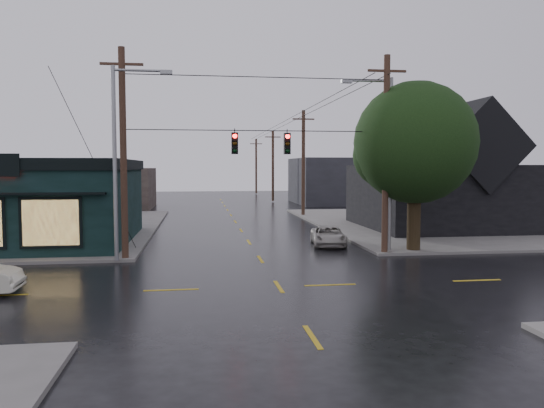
{
  "coord_description": "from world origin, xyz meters",
  "views": [
    {
      "loc": [
        -2.96,
        -19.52,
        4.51
      ],
      "look_at": [
        0.37,
        4.54,
        2.82
      ],
      "focal_mm": 35.0,
      "sensor_mm": 36.0,
      "label": 1
    }
  ],
  "objects": [
    {
      "name": "ground_plane",
      "position": [
        0.0,
        0.0,
        0.0
      ],
      "size": [
        160.0,
        160.0,
        0.0
      ],
      "primitive_type": "plane",
      "color": "black"
    },
    {
      "name": "sidewalk_ne",
      "position": [
        20.0,
        20.0,
        0.07
      ],
      "size": [
        28.0,
        28.0,
        0.15
      ],
      "primitive_type": "cube",
      "color": "#62605C",
      "rests_on": "ground"
    },
    {
      "name": "ne_building",
      "position": [
        15.0,
        17.0,
        4.47
      ],
      "size": [
        12.6,
        11.6,
        8.75
      ],
      "color": "black",
      "rests_on": "ground"
    },
    {
      "name": "corner_tree",
      "position": [
        8.29,
        7.03,
        5.76
      ],
      "size": [
        6.4,
        6.4,
        8.83
      ],
      "color": "black",
      "rests_on": "ground"
    },
    {
      "name": "utility_pole_nw",
      "position": [
        -6.5,
        6.5,
        0.0
      ],
      "size": [
        2.0,
        0.32,
        10.15
      ],
      "primitive_type": null,
      "color": "#331F16",
      "rests_on": "ground"
    },
    {
      "name": "utility_pole_ne",
      "position": [
        6.5,
        6.5,
        0.0
      ],
      "size": [
        2.0,
        0.32,
        10.15
      ],
      "primitive_type": null,
      "color": "#331F16",
      "rests_on": "ground"
    },
    {
      "name": "utility_pole_far_a",
      "position": [
        6.5,
        28.0,
        0.0
      ],
      "size": [
        2.0,
        0.32,
        9.65
      ],
      "primitive_type": null,
      "color": "#331F16",
      "rests_on": "ground"
    },
    {
      "name": "utility_pole_far_b",
      "position": [
        6.5,
        48.0,
        0.0
      ],
      "size": [
        2.0,
        0.32,
        9.15
      ],
      "primitive_type": null,
      "color": "#331F16",
      "rests_on": "ground"
    },
    {
      "name": "utility_pole_far_c",
      "position": [
        6.5,
        68.0,
        0.0
      ],
      "size": [
        2.0,
        0.32,
        9.15
      ],
      "primitive_type": null,
      "color": "#331F16",
      "rests_on": "ground"
    },
    {
      "name": "span_signal_assembly",
      "position": [
        0.1,
        6.5,
        5.7
      ],
      "size": [
        13.0,
        0.48,
        1.23
      ],
      "color": "black",
      "rests_on": "ground"
    },
    {
      "name": "streetlight_nw",
      "position": [
        -6.8,
        5.8,
        0.0
      ],
      "size": [
        5.4,
        0.3,
        9.15
      ],
      "primitive_type": null,
      "color": "gray",
      "rests_on": "ground"
    },
    {
      "name": "streetlight_ne",
      "position": [
        7.0,
        7.2,
        0.0
      ],
      "size": [
        5.4,
        0.3,
        9.15
      ],
      "primitive_type": null,
      "color": "gray",
      "rests_on": "ground"
    },
    {
      "name": "bg_building_west",
      "position": [
        -14.0,
        40.0,
        2.2
      ],
      "size": [
        12.0,
        10.0,
        4.4
      ],
      "primitive_type": "cube",
      "color": "#332825",
      "rests_on": "ground"
    },
    {
      "name": "bg_building_east",
      "position": [
        16.0,
        45.0,
        2.8
      ],
      "size": [
        14.0,
        12.0,
        5.6
      ],
      "primitive_type": "cube",
      "color": "#26272B",
      "rests_on": "ground"
    },
    {
      "name": "suv_silver",
      "position": [
        4.41,
        10.05,
        0.55
      ],
      "size": [
        2.36,
        4.18,
        1.1
      ],
      "primitive_type": "imported",
      "rotation": [
        0.0,
        0.0,
        -0.14
      ],
      "color": "#9F9A93",
      "rests_on": "ground"
    }
  ]
}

